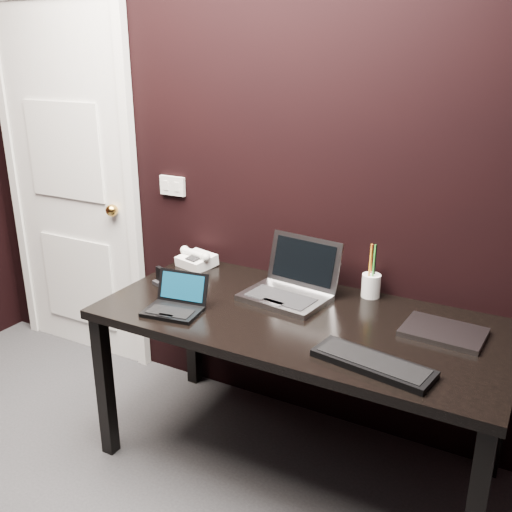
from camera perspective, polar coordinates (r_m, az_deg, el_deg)
The scene contains 11 objects.
wall_back at distance 2.70m, azimuth 2.39°, elevation 9.43°, with size 4.00×4.00×0.00m, color black.
door at distance 3.53m, azimuth -18.02°, elevation 6.70°, with size 0.99×0.10×2.14m.
wall_switch at distance 3.05m, azimuth -8.36°, elevation 6.96°, with size 0.15×0.02×0.10m.
desk at distance 2.44m, azimuth 4.34°, elevation -7.64°, with size 1.70×0.80×0.74m.
netbook at distance 2.46m, azimuth -8.06°, elevation -4.80°, with size 0.26×0.24×0.15m.
silver_laptop at distance 2.56m, azimuth 3.41°, elevation -3.15°, with size 0.40×0.37×0.25m.
ext_keyboard at distance 2.07m, azimuth 11.60°, elevation -10.45°, with size 0.45×0.22×0.03m.
closed_laptop at distance 2.36m, azimuth 18.25°, elevation -7.23°, with size 0.32×0.24×0.02m.
desk_phone at distance 2.94m, azimuth -5.99°, elevation -0.33°, with size 0.21×0.19×0.10m.
mobile_phone at distance 2.74m, azimuth -9.64°, elevation -2.16°, with size 0.06×0.05×0.08m.
pen_cup at distance 2.61m, azimuth 11.43°, elevation -2.82°, with size 0.11×0.11×0.25m.
Camera 1 is at (1.17, -0.59, 1.78)m, focal length 40.00 mm.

